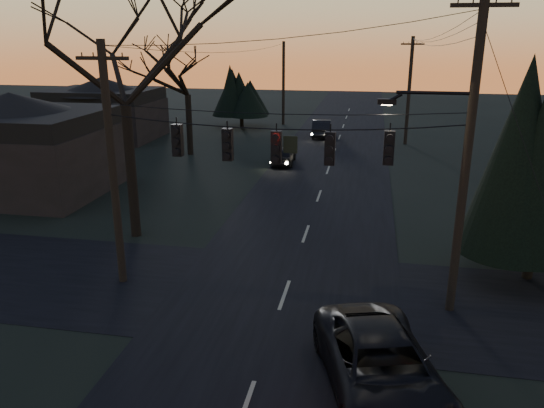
% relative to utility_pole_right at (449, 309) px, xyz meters
% --- Properties ---
extents(main_road, '(8.00, 120.00, 0.02)m').
position_rel_utility_pole_right_xyz_m(main_road, '(-5.50, 10.00, 0.01)').
color(main_road, black).
rests_on(main_road, ground).
extents(cross_road, '(60.00, 7.00, 0.02)m').
position_rel_utility_pole_right_xyz_m(cross_road, '(-5.50, 0.00, 0.01)').
color(cross_road, black).
rests_on(cross_road, ground).
extents(utility_pole_right, '(5.00, 0.30, 10.00)m').
position_rel_utility_pole_right_xyz_m(utility_pole_right, '(0.00, 0.00, 0.00)').
color(utility_pole_right, black).
rests_on(utility_pole_right, ground).
extents(utility_pole_left, '(1.80, 0.30, 8.50)m').
position_rel_utility_pole_right_xyz_m(utility_pole_left, '(-11.50, 0.00, 0.00)').
color(utility_pole_left, black).
rests_on(utility_pole_left, ground).
extents(utility_pole_far_r, '(1.80, 0.30, 8.50)m').
position_rel_utility_pole_right_xyz_m(utility_pole_far_r, '(0.00, 28.00, 0.00)').
color(utility_pole_far_r, black).
rests_on(utility_pole_far_r, ground).
extents(utility_pole_far_l, '(0.30, 0.30, 8.00)m').
position_rel_utility_pole_right_xyz_m(utility_pole_far_l, '(-11.50, 36.00, 0.00)').
color(utility_pole_far_l, black).
rests_on(utility_pole_far_l, ground).
extents(span_signal_assembly, '(11.50, 0.44, 1.56)m').
position_rel_utility_pole_right_xyz_m(span_signal_assembly, '(-5.74, 0.00, 5.27)').
color(span_signal_assembly, black).
rests_on(span_signal_assembly, ground).
extents(bare_tree_left, '(9.98, 9.98, 11.64)m').
position_rel_utility_pole_right_xyz_m(bare_tree_left, '(-12.99, 4.45, 8.14)').
color(bare_tree_left, black).
rests_on(bare_tree_left, ground).
extents(bare_tree_dist, '(6.60, 6.60, 8.88)m').
position_rel_utility_pole_right_xyz_m(bare_tree_dist, '(-16.12, 21.08, 6.20)').
color(bare_tree_dist, black).
rests_on(bare_tree_dist, ground).
extents(evergreen_dist, '(4.02, 4.02, 5.72)m').
position_rel_utility_pole_right_xyz_m(evergreen_dist, '(-15.21, 33.73, 3.45)').
color(evergreen_dist, black).
rests_on(evergreen_dist, ground).
extents(house_left_near, '(10.00, 8.00, 5.60)m').
position_rel_utility_pole_right_xyz_m(house_left_near, '(-22.50, 10.00, 2.80)').
color(house_left_near, black).
rests_on(house_left_near, ground).
extents(house_left_far, '(9.00, 7.00, 5.20)m').
position_rel_utility_pole_right_xyz_m(house_left_far, '(-25.50, 26.00, 2.60)').
color(house_left_far, black).
rests_on(house_left_far, ground).
extents(suv_near, '(4.05, 6.15, 1.57)m').
position_rel_utility_pole_right_xyz_m(suv_near, '(-2.30, -4.82, 0.79)').
color(suv_near, black).
rests_on(suv_near, ground).
extents(sedan_oncoming_a, '(1.66, 3.77, 1.26)m').
position_rel_utility_pole_right_xyz_m(sedan_oncoming_a, '(-8.70, 19.21, 0.63)').
color(sedan_oncoming_a, black).
rests_on(sedan_oncoming_a, ground).
extents(sedan_oncoming_b, '(1.86, 4.59, 1.48)m').
position_rel_utility_pole_right_xyz_m(sedan_oncoming_b, '(-7.10, 30.14, 0.74)').
color(sedan_oncoming_b, black).
rests_on(sedan_oncoming_b, ground).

